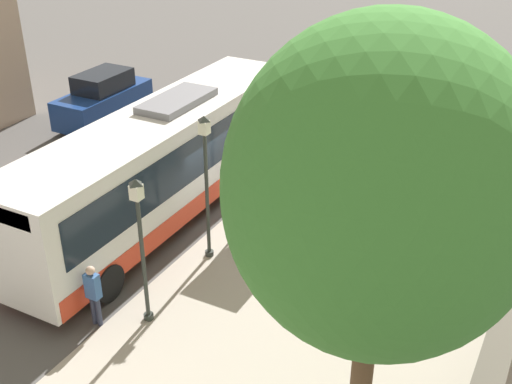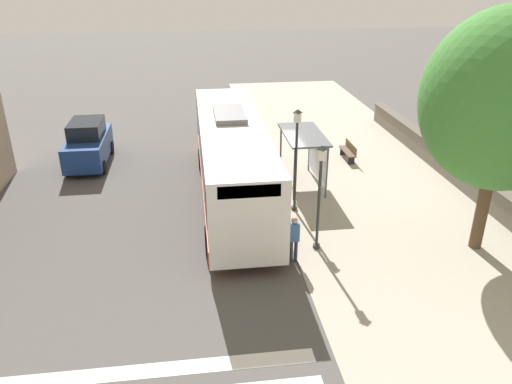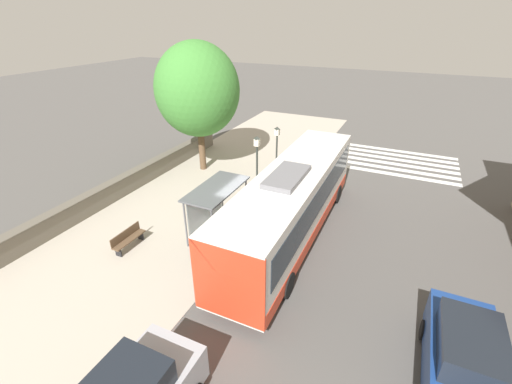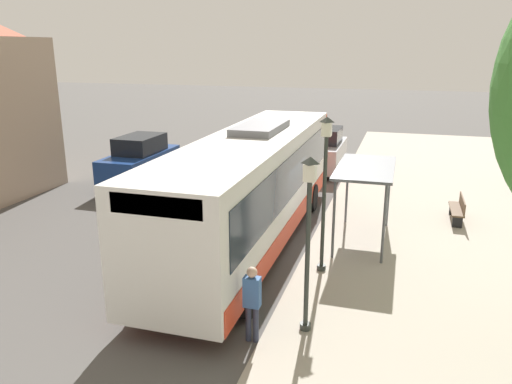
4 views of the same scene
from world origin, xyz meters
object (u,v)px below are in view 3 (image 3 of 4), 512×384
(parked_car_far_lane, at_px, (463,363))
(shade_tree, at_px, (197,90))
(bus, at_px, (292,202))
(bus_shelter, at_px, (214,195))
(pedestrian, at_px, (296,172))
(street_lamp_near, at_px, (277,153))
(bench, at_px, (128,239))
(street_lamp_far, at_px, (257,169))

(parked_car_far_lane, bearing_deg, shade_tree, 145.50)
(bus, bearing_deg, shade_tree, 148.02)
(bus_shelter, distance_m, shade_tree, 8.46)
(bus_shelter, bearing_deg, pedestrian, 73.90)
(street_lamp_near, bearing_deg, bus, -60.06)
(shade_tree, relative_size, parked_car_far_lane, 1.85)
(shade_tree, bearing_deg, pedestrian, 0.69)
(pedestrian, distance_m, bench, 10.22)
(bench, xyz_separation_m, street_lamp_far, (3.88, 5.29, 2.01))
(bus_shelter, relative_size, street_lamp_near, 0.91)
(bus_shelter, height_order, street_lamp_near, street_lamp_near)
(pedestrian, distance_m, parked_car_far_lane, 13.17)
(street_lamp_far, bearing_deg, street_lamp_near, 93.05)
(bench, relative_size, parked_car_far_lane, 0.39)
(bus, height_order, bus_shelter, bus)
(bus_shelter, relative_size, shade_tree, 0.43)
(pedestrian, bearing_deg, bus, -73.00)
(bus, bearing_deg, street_lamp_near, 119.94)
(shade_tree, bearing_deg, bus, -31.98)
(street_lamp_far, height_order, shade_tree, shade_tree)
(street_lamp_near, bearing_deg, pedestrian, 36.48)
(bus_shelter, height_order, shade_tree, shade_tree)
(pedestrian, height_order, street_lamp_far, street_lamp_far)
(shade_tree, bearing_deg, street_lamp_far, -32.84)
(pedestrian, relative_size, street_lamp_near, 0.44)
(bus, height_order, parked_car_far_lane, bus)
(bus, xyz_separation_m, shade_tree, (-8.12, 5.07, 3.38))
(bus_shelter, xyz_separation_m, street_lamp_near, (0.84, 5.58, 0.27))
(bus, height_order, bench, bus)
(bench, distance_m, shade_tree, 10.34)
(pedestrian, xyz_separation_m, bench, (-4.69, -9.07, -0.50))
(street_lamp_near, xyz_separation_m, shade_tree, (-5.57, 0.64, 2.96))
(bench, relative_size, street_lamp_far, 0.41)
(bus_shelter, distance_m, street_lamp_far, 2.76)
(street_lamp_near, distance_m, shade_tree, 6.34)
(bench, xyz_separation_m, street_lamp_near, (3.72, 8.35, 1.80))
(bench, relative_size, shade_tree, 0.21)
(shade_tree, bearing_deg, bench, -78.35)
(bus, xyz_separation_m, street_lamp_far, (-2.39, 1.37, 0.63))
(street_lamp_near, height_order, parked_car_far_lane, street_lamp_near)
(street_lamp_far, relative_size, shade_tree, 0.52)
(bus, height_order, street_lamp_near, street_lamp_near)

